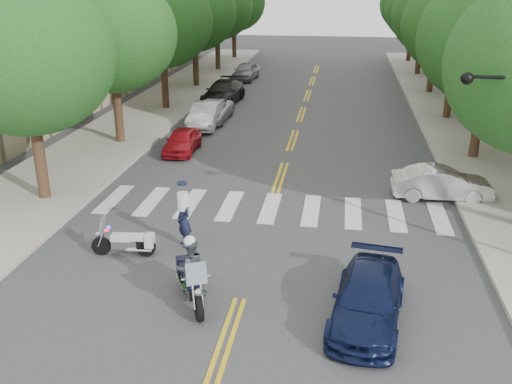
% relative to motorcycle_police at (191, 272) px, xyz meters
% --- Properties ---
extents(ground, '(140.00, 140.00, 0.00)m').
position_rel_motorcycle_police_xyz_m(ground, '(1.27, 0.28, -0.87)').
color(ground, '#38383A').
rests_on(ground, ground).
extents(sidewalk_left, '(5.00, 60.00, 0.15)m').
position_rel_motorcycle_police_xyz_m(sidewalk_left, '(-8.23, 22.28, -0.80)').
color(sidewalk_left, '#9E9991').
rests_on(sidewalk_left, ground).
extents(sidewalk_right, '(5.00, 60.00, 0.15)m').
position_rel_motorcycle_police_xyz_m(sidewalk_right, '(10.77, 22.28, -0.80)').
color(sidewalk_right, '#9E9991').
rests_on(sidewalk_right, ground).
extents(tree_l_0, '(6.40, 6.40, 8.45)m').
position_rel_motorcycle_police_xyz_m(tree_l_0, '(-7.53, 6.28, 4.68)').
color(tree_l_0, '#382316').
rests_on(tree_l_0, ground).
extents(tree_l_1, '(6.40, 6.40, 8.45)m').
position_rel_motorcycle_police_xyz_m(tree_l_1, '(-7.53, 14.28, 4.68)').
color(tree_l_1, '#382316').
rests_on(tree_l_1, ground).
extents(tree_l_2, '(6.40, 6.40, 8.45)m').
position_rel_motorcycle_police_xyz_m(tree_l_2, '(-7.53, 22.28, 4.68)').
color(tree_l_2, '#382316').
rests_on(tree_l_2, ground).
extents(tree_l_3, '(6.40, 6.40, 8.45)m').
position_rel_motorcycle_police_xyz_m(tree_l_3, '(-7.53, 30.28, 4.68)').
color(tree_l_3, '#382316').
rests_on(tree_l_3, ground).
extents(tree_l_4, '(6.40, 6.40, 8.45)m').
position_rel_motorcycle_police_xyz_m(tree_l_4, '(-7.53, 38.28, 4.68)').
color(tree_l_4, '#382316').
rests_on(tree_l_4, ground).
extents(tree_l_5, '(6.40, 6.40, 8.45)m').
position_rel_motorcycle_police_xyz_m(tree_l_5, '(-7.53, 46.28, 4.68)').
color(tree_l_5, '#382316').
rests_on(tree_l_5, ground).
extents(tree_r_1, '(6.40, 6.40, 8.45)m').
position_rel_motorcycle_police_xyz_m(tree_r_1, '(10.07, 14.28, 4.68)').
color(tree_r_1, '#382316').
rests_on(tree_r_1, ground).
extents(tree_r_2, '(6.40, 6.40, 8.45)m').
position_rel_motorcycle_police_xyz_m(tree_r_2, '(10.07, 22.28, 4.68)').
color(tree_r_2, '#382316').
rests_on(tree_r_2, ground).
extents(tree_r_3, '(6.40, 6.40, 8.45)m').
position_rel_motorcycle_police_xyz_m(tree_r_3, '(10.07, 30.28, 4.68)').
color(tree_r_3, '#382316').
rests_on(tree_r_3, ground).
extents(tree_r_4, '(6.40, 6.40, 8.45)m').
position_rel_motorcycle_police_xyz_m(tree_r_4, '(10.07, 38.28, 4.68)').
color(tree_r_4, '#382316').
rests_on(tree_r_4, ground).
extents(tree_r_5, '(6.40, 6.40, 8.45)m').
position_rel_motorcycle_police_xyz_m(tree_r_5, '(10.07, 46.28, 4.68)').
color(tree_r_5, '#382316').
rests_on(tree_r_5, ground).
extents(motorcycle_police, '(1.30, 2.27, 1.97)m').
position_rel_motorcycle_police_xyz_m(motorcycle_police, '(0.00, 0.00, 0.00)').
color(motorcycle_police, black).
rests_on(motorcycle_police, ground).
extents(motorcycle_parked, '(2.03, 0.57, 1.31)m').
position_rel_motorcycle_police_xyz_m(motorcycle_parked, '(-2.61, 2.29, -0.42)').
color(motorcycle_parked, black).
rests_on(motorcycle_parked, ground).
extents(officer_standing, '(0.75, 0.77, 1.78)m').
position_rel_motorcycle_police_xyz_m(officer_standing, '(-1.07, 3.22, 0.01)').
color(officer_standing, '#161B33').
rests_on(officer_standing, ground).
extents(convertible, '(3.87, 1.48, 1.26)m').
position_rel_motorcycle_police_xyz_m(convertible, '(7.77, 8.78, -0.24)').
color(convertible, silver).
rests_on(convertible, ground).
extents(sedan_blue, '(2.26, 4.36, 1.21)m').
position_rel_motorcycle_police_xyz_m(sedan_blue, '(4.66, -0.22, -0.27)').
color(sedan_blue, '#0D1638').
rests_on(sedan_blue, ground).
extents(parked_car_a, '(1.41, 3.47, 1.18)m').
position_rel_motorcycle_police_xyz_m(parked_car_a, '(-3.93, 13.28, -0.28)').
color(parked_car_a, '#A7111C').
rests_on(parked_car_a, ground).
extents(parked_car_b, '(1.54, 4.24, 1.39)m').
position_rel_motorcycle_police_xyz_m(parked_car_b, '(-3.93, 18.28, -0.18)').
color(parked_car_b, silver).
rests_on(parked_car_b, ground).
extents(parked_car_c, '(2.08, 4.38, 1.21)m').
position_rel_motorcycle_police_xyz_m(parked_car_c, '(-3.93, 19.78, -0.27)').
color(parked_car_c, '#ACAFB4').
rests_on(parked_car_c, ground).
extents(parked_car_d, '(2.53, 5.29, 1.49)m').
position_rel_motorcycle_police_xyz_m(parked_car_d, '(-4.24, 24.78, -0.13)').
color(parked_car_d, black).
rests_on(parked_car_d, ground).
extents(parked_car_e, '(2.01, 4.31, 1.43)m').
position_rel_motorcycle_police_xyz_m(parked_car_e, '(-4.25, 34.00, -0.16)').
color(parked_car_e, gray).
rests_on(parked_car_e, ground).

